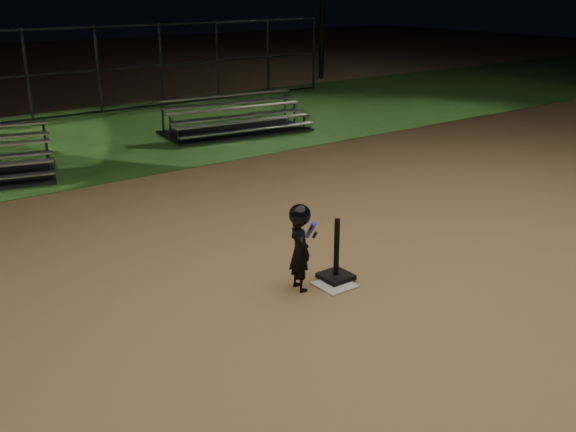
# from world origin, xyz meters

# --- Properties ---
(ground) EXTENTS (80.00, 80.00, 0.00)m
(ground) POSITION_xyz_m (0.00, 0.00, 0.00)
(ground) COLOR #A17949
(ground) RESTS_ON ground
(grass_strip) EXTENTS (60.00, 8.00, 0.01)m
(grass_strip) POSITION_xyz_m (0.00, 10.00, 0.01)
(grass_strip) COLOR #25531B
(grass_strip) RESTS_ON ground
(home_plate) EXTENTS (0.45, 0.45, 0.02)m
(home_plate) POSITION_xyz_m (0.00, 0.00, 0.01)
(home_plate) COLOR beige
(home_plate) RESTS_ON ground
(batting_tee) EXTENTS (0.38, 0.38, 0.82)m
(batting_tee) POSITION_xyz_m (0.12, 0.12, 0.18)
(batting_tee) COLOR black
(batting_tee) RESTS_ON home_plate
(child_batter) EXTENTS (0.41, 0.60, 1.12)m
(child_batter) POSITION_xyz_m (-0.41, 0.20, 0.59)
(child_batter) COLOR black
(child_batter) RESTS_ON ground
(bleacher_right) EXTENTS (3.84, 2.18, 0.90)m
(bleacher_right) POSITION_xyz_m (3.78, 8.38, 0.19)
(bleacher_right) COLOR #BABABF
(bleacher_right) RESTS_ON ground
(backstop_fence) EXTENTS (20.08, 0.08, 2.50)m
(backstop_fence) POSITION_xyz_m (0.00, 13.00, 1.25)
(backstop_fence) COLOR #38383D
(backstop_fence) RESTS_ON ground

